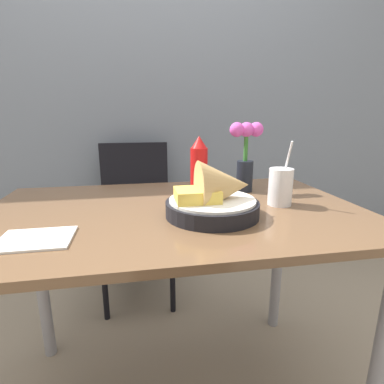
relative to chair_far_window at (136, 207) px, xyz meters
The scene contains 8 objects.
wall_window 0.81m from the chair_far_window, 60.40° to the left, with size 7.00×0.06×2.60m.
dining_table 0.83m from the chair_far_window, 80.53° to the right, with size 1.22×0.77×0.78m.
chair_far_window is the anchor object (origin of this frame).
food_basket 0.98m from the chair_far_window, 74.67° to the right, with size 0.28×0.28×0.17m.
ketchup_bottle 0.77m from the chair_far_window, 68.65° to the right, with size 0.07×0.07×0.22m.
drink_cup 1.01m from the chair_far_window, 59.59° to the right, with size 0.08×0.08×0.22m.
flower_vase 0.87m from the chair_far_window, 55.59° to the right, with size 0.13×0.06×0.27m.
napkin 1.06m from the chair_far_window, 103.14° to the right, with size 0.17×0.14×0.01m.
Camera 1 is at (-0.12, -0.93, 1.08)m, focal length 28.00 mm.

